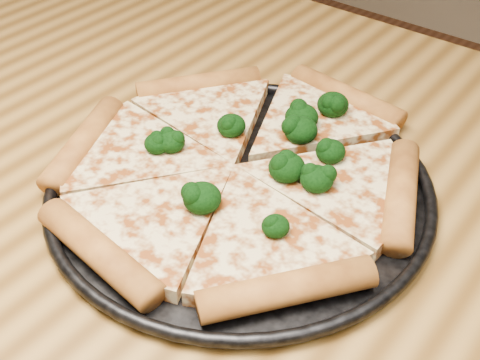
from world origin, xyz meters
The scene contains 4 objects.
dining_table centered at (0.00, 0.00, 0.66)m, with size 1.20×0.90×0.75m.
pizza_pan centered at (-0.02, 0.03, 0.76)m, with size 0.37×0.37×0.02m.
pizza centered at (-0.04, 0.04, 0.77)m, with size 0.38×0.38×0.03m.
broccoli_florets centered at (-0.02, 0.07, 0.78)m, with size 0.19×0.24×0.03m.
Camera 1 is at (0.26, -0.33, 1.14)m, focal length 46.60 mm.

